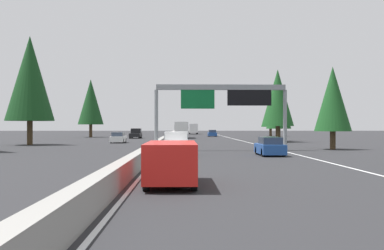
{
  "coord_description": "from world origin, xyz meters",
  "views": [
    {
      "loc": [
        -1.57,
        -2.16,
        2.34
      ],
      "look_at": [
        56.39,
        -3.42,
        2.46
      ],
      "focal_mm": 42.7,
      "sensor_mm": 36.0,
      "label": 1
    }
  ],
  "objects_px": {
    "oncoming_far": "(136,133)",
    "sign_gantry_overhead": "(223,98)",
    "oncoming_near": "(118,138)",
    "sedan_distant_a": "(212,133)",
    "conifer_left_far": "(91,102)",
    "bus_distant_b": "(182,129)",
    "conifer_right_far": "(279,107)",
    "minivan_far_center": "(171,161)",
    "sedan_mid_left": "(270,147)",
    "sedan_far_right": "(179,137)",
    "box_truck_far_left": "(193,128)",
    "conifer_right_distant": "(271,110)",
    "conifer_right_mid": "(278,98)",
    "conifer_right_near": "(333,99)",
    "conifer_left_mid": "(30,78)",
    "pickup_mid_center": "(176,144)"
  },
  "relations": [
    {
      "from": "conifer_right_near",
      "to": "conifer_left_far",
      "type": "relative_size",
      "value": 0.69
    },
    {
      "from": "sedan_far_right",
      "to": "sedan_distant_a",
      "type": "xyz_separation_m",
      "value": [
        32.13,
        -7.17,
        0.0
      ]
    },
    {
      "from": "oncoming_far",
      "to": "sedan_distant_a",
      "type": "bearing_deg",
      "value": 130.98
    },
    {
      "from": "minivan_far_center",
      "to": "sedan_mid_left",
      "type": "distance_m",
      "value": 19.3
    },
    {
      "from": "minivan_far_center",
      "to": "conifer_left_far",
      "type": "distance_m",
      "value": 79.67
    },
    {
      "from": "oncoming_far",
      "to": "sign_gantry_overhead",
      "type": "bearing_deg",
      "value": 16.21
    },
    {
      "from": "bus_distant_b",
      "to": "conifer_right_far",
      "type": "relative_size",
      "value": 1.32
    },
    {
      "from": "oncoming_far",
      "to": "conifer_left_mid",
      "type": "bearing_deg",
      "value": -18.32
    },
    {
      "from": "pickup_mid_center",
      "to": "bus_distant_b",
      "type": "height_order",
      "value": "bus_distant_b"
    },
    {
      "from": "pickup_mid_center",
      "to": "conifer_right_distant",
      "type": "xyz_separation_m",
      "value": [
        66.79,
        -20.69,
        4.99
      ]
    },
    {
      "from": "oncoming_far",
      "to": "conifer_right_near",
      "type": "bearing_deg",
      "value": 29.62
    },
    {
      "from": "minivan_far_center",
      "to": "conifer_left_far",
      "type": "xyz_separation_m",
      "value": [
        77.21,
        18.6,
        6.38
      ]
    },
    {
      "from": "box_truck_far_left",
      "to": "bus_distant_b",
      "type": "bearing_deg",
      "value": 175.49
    },
    {
      "from": "sedan_far_right",
      "to": "sedan_distant_a",
      "type": "distance_m",
      "value": 32.92
    },
    {
      "from": "sedan_far_right",
      "to": "box_truck_far_left",
      "type": "relative_size",
      "value": 0.52
    },
    {
      "from": "minivan_far_center",
      "to": "oncoming_near",
      "type": "relative_size",
      "value": 1.14
    },
    {
      "from": "bus_distant_b",
      "to": "conifer_right_far",
      "type": "bearing_deg",
      "value": -139.81
    },
    {
      "from": "minivan_far_center",
      "to": "oncoming_near",
      "type": "bearing_deg",
      "value": 10.54
    },
    {
      "from": "minivan_far_center",
      "to": "conifer_left_far",
      "type": "height_order",
      "value": "conifer_left_far"
    },
    {
      "from": "sedan_mid_left",
      "to": "conifer_left_mid",
      "type": "bearing_deg",
      "value": 51.08
    },
    {
      "from": "sedan_far_right",
      "to": "sedan_mid_left",
      "type": "bearing_deg",
      "value": -167.0
    },
    {
      "from": "bus_distant_b",
      "to": "oncoming_near",
      "type": "bearing_deg",
      "value": 160.61
    },
    {
      "from": "sedan_far_right",
      "to": "conifer_left_far",
      "type": "xyz_separation_m",
      "value": [
        27.0,
        18.51,
        6.65
      ]
    },
    {
      "from": "sedan_distant_a",
      "to": "sign_gantry_overhead",
      "type": "bearing_deg",
      "value": 177.21
    },
    {
      "from": "bus_distant_b",
      "to": "conifer_left_far",
      "type": "distance_m",
      "value": 21.04
    },
    {
      "from": "sedan_distant_a",
      "to": "bus_distant_b",
      "type": "distance_m",
      "value": 14.18
    },
    {
      "from": "sedan_mid_left",
      "to": "sedan_far_right",
      "type": "height_order",
      "value": "same"
    },
    {
      "from": "minivan_far_center",
      "to": "sedan_mid_left",
      "type": "relative_size",
      "value": 1.14
    },
    {
      "from": "sedan_mid_left",
      "to": "box_truck_far_left",
      "type": "distance_m",
      "value": 94.13
    },
    {
      "from": "oncoming_far",
      "to": "conifer_left_mid",
      "type": "xyz_separation_m",
      "value": [
        -30.26,
        10.02,
        7.31
      ]
    },
    {
      "from": "box_truck_far_left",
      "to": "conifer_right_far",
      "type": "distance_m",
      "value": 61.04
    },
    {
      "from": "bus_distant_b",
      "to": "conifer_left_far",
      "type": "relative_size",
      "value": 0.95
    },
    {
      "from": "sedan_far_right",
      "to": "conifer_right_far",
      "type": "bearing_deg",
      "value": -83.03
    },
    {
      "from": "oncoming_far",
      "to": "conifer_right_mid",
      "type": "bearing_deg",
      "value": 47.02
    },
    {
      "from": "box_truck_far_left",
      "to": "conifer_right_distant",
      "type": "bearing_deg",
      "value": -147.15
    },
    {
      "from": "oncoming_near",
      "to": "oncoming_far",
      "type": "bearing_deg",
      "value": 179.95
    },
    {
      "from": "sign_gantry_overhead",
      "to": "oncoming_near",
      "type": "xyz_separation_m",
      "value": [
        19.87,
        12.7,
        -4.32
      ]
    },
    {
      "from": "oncoming_near",
      "to": "conifer_right_near",
      "type": "distance_m",
      "value": 30.29
    },
    {
      "from": "oncoming_near",
      "to": "conifer_right_mid",
      "type": "height_order",
      "value": "conifer_right_mid"
    },
    {
      "from": "sedan_far_right",
      "to": "sedan_distant_a",
      "type": "height_order",
      "value": "same"
    },
    {
      "from": "sedan_distant_a",
      "to": "conifer_left_far",
      "type": "bearing_deg",
      "value": 101.29
    },
    {
      "from": "sedan_distant_a",
      "to": "conifer_left_mid",
      "type": "height_order",
      "value": "conifer_left_mid"
    },
    {
      "from": "conifer_left_mid",
      "to": "sign_gantry_overhead",
      "type": "bearing_deg",
      "value": -120.48
    },
    {
      "from": "conifer_left_far",
      "to": "conifer_right_near",
      "type": "bearing_deg",
      "value": -145.85
    },
    {
      "from": "conifer_right_far",
      "to": "sedan_distant_a",
      "type": "bearing_deg",
      "value": 15.33
    },
    {
      "from": "oncoming_near",
      "to": "oncoming_far",
      "type": "xyz_separation_m",
      "value": [
        23.76,
        -0.02,
        0.23
      ]
    },
    {
      "from": "box_truck_far_left",
      "to": "conifer_right_far",
      "type": "relative_size",
      "value": 0.97
    },
    {
      "from": "box_truck_far_left",
      "to": "oncoming_near",
      "type": "height_order",
      "value": "box_truck_far_left"
    },
    {
      "from": "conifer_left_mid",
      "to": "conifer_left_far",
      "type": "height_order",
      "value": "conifer_left_mid"
    },
    {
      "from": "conifer_left_far",
      "to": "sign_gantry_overhead",
      "type": "bearing_deg",
      "value": -156.2
    }
  ]
}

